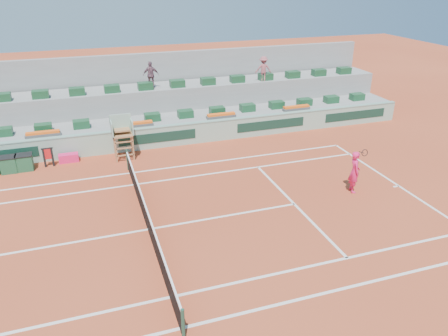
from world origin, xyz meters
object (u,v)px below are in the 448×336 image
(player_bag, at_px, (69,158))
(tennis_player, at_px, (354,172))
(umpire_chair, at_px, (122,131))
(drink_cooler_a, at_px, (25,162))

(player_bag, height_order, tennis_player, tennis_player)
(umpire_chair, relative_size, drink_cooler_a, 2.86)
(umpire_chair, bearing_deg, drink_cooler_a, 179.02)
(umpire_chair, distance_m, drink_cooler_a, 5.09)
(drink_cooler_a, xyz_separation_m, tennis_player, (14.46, -7.31, 0.56))
(drink_cooler_a, bearing_deg, player_bag, 9.88)
(player_bag, distance_m, tennis_player, 14.57)
(drink_cooler_a, distance_m, tennis_player, 16.21)
(tennis_player, bearing_deg, player_bag, 148.15)
(drink_cooler_a, height_order, tennis_player, tennis_player)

